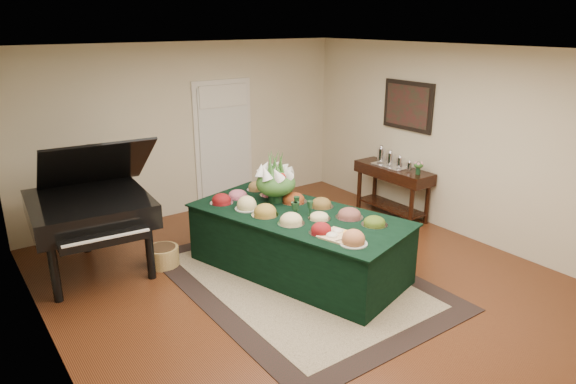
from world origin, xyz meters
TOP-DOWN VIEW (x-y plane):
  - ground at (0.00, 0.00)m, footprint 6.00×6.00m
  - area_rug at (-0.05, 0.04)m, footprint 2.50×3.50m
  - kitchen_doorway at (0.60, 2.97)m, footprint 1.05×0.07m
  - buffet_table at (0.11, 0.24)m, footprint 1.97×2.92m
  - food_platters at (0.06, 0.32)m, footprint 1.37×2.40m
  - cutting_board at (0.04, -0.56)m, footprint 0.44×0.44m
  - green_goblets at (0.10, 0.21)m, footprint 0.26×0.30m
  - floral_centerpiece at (0.14, 0.76)m, footprint 0.53×0.53m
  - grand_piano at (-1.93, 1.72)m, footprint 1.59×1.75m
  - wicker_basket at (-1.21, 1.36)m, footprint 0.40×0.40m
  - mahogany_sideboard at (2.50, 0.92)m, footprint 0.45×1.34m
  - tea_service at (2.50, 0.96)m, footprint 0.34×0.74m
  - pink_bouquet at (2.50, 0.44)m, footprint 0.16×0.16m
  - wall_painting at (2.72, 0.92)m, footprint 0.05×0.95m

SIDE VIEW (x-z plane):
  - ground at x=0.00m, z-range 0.00..0.00m
  - area_rug at x=-0.05m, z-range 0.00..0.01m
  - wicker_basket at x=-1.21m, z-range 0.00..0.25m
  - buffet_table at x=0.11m, z-range 0.00..0.77m
  - mahogany_sideboard at x=2.50m, z-range 0.22..1.03m
  - cutting_board at x=0.04m, z-range 0.76..0.85m
  - food_platters at x=0.06m, z-range 0.75..0.88m
  - grand_piano at x=-1.93m, z-range 0.00..1.69m
  - green_goblets at x=0.10m, z-range 0.77..0.95m
  - tea_service at x=2.50m, z-range 0.77..1.07m
  - pink_bouquet at x=2.50m, z-range 0.84..1.05m
  - kitchen_doorway at x=0.60m, z-range -0.03..2.07m
  - floral_centerpiece at x=0.14m, z-range 0.82..1.35m
  - wall_painting at x=2.72m, z-range 1.38..2.12m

